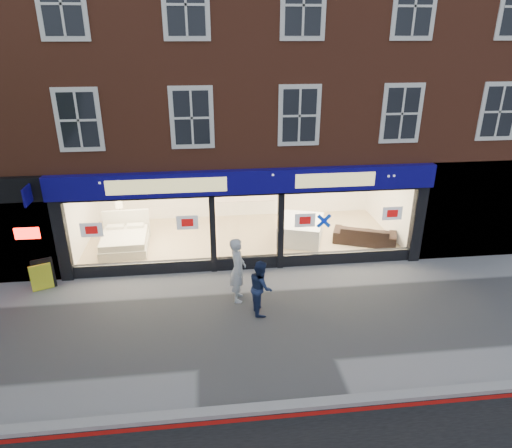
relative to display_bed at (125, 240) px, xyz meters
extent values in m
plane|color=gray|center=(4.03, -4.83, -0.41)|extent=(120.00, 120.00, 0.00)
cube|color=#8C0A07|center=(4.03, -7.93, -0.40)|extent=(60.00, 0.10, 0.01)
cube|color=gray|center=(4.03, -7.73, -0.35)|extent=(60.00, 0.25, 0.12)
cube|color=tan|center=(4.03, 0.42, -0.36)|extent=(11.00, 4.50, 0.10)
cube|color=brown|center=(4.03, 2.17, 6.24)|extent=(19.00, 8.00, 6.70)
cube|color=#0C076F|center=(4.03, -1.95, 2.54)|extent=(11.40, 0.28, 0.70)
cube|color=black|center=(4.03, -1.75, -0.21)|extent=(11.00, 0.18, 0.40)
cube|color=black|center=(-1.47, -1.78, 0.89)|extent=(0.35, 0.30, 2.60)
cube|color=black|center=(9.53, -1.78, 0.89)|extent=(0.35, 0.30, 2.60)
cube|color=white|center=(0.78, -1.83, 1.04)|extent=(4.20, 0.02, 2.10)
cube|color=white|center=(7.28, -1.83, 1.04)|extent=(4.20, 0.02, 2.10)
cube|color=white|center=(4.03, -1.58, 0.74)|extent=(1.80, 0.02, 2.10)
cube|color=silver|center=(4.03, 2.67, 0.89)|extent=(11.00, 0.20, 2.60)
cube|color=#FFEAC6|center=(4.03, 0.42, 2.19)|extent=(11.00, 4.50, 0.12)
cube|color=#FF140C|center=(-2.37, -1.88, 1.19)|extent=(0.70, 0.04, 0.35)
cube|color=black|center=(11.53, -1.63, 1.24)|extent=(4.00, 0.40, 3.30)
cube|color=beige|center=(0.01, -0.13, -0.15)|extent=(1.60, 1.86, 0.31)
cube|color=beige|center=(0.01, -0.13, 0.12)|extent=(1.53, 1.78, 0.22)
cube|color=beige|center=(-0.03, 0.82, 0.23)|extent=(1.61, 0.18, 1.08)
cube|color=beige|center=(-0.36, 0.50, 0.29)|extent=(0.59, 0.31, 0.11)
cube|color=beige|center=(0.31, 0.53, 0.29)|extent=(0.59, 0.31, 0.11)
cube|color=brown|center=(-0.37, 1.57, -0.03)|extent=(0.49, 0.49, 0.55)
cube|color=white|center=(6.13, 0.02, -0.18)|extent=(1.98, 2.22, 0.24)
cube|color=white|center=(6.13, 0.02, 0.06)|extent=(1.98, 2.22, 0.24)
cube|color=white|center=(6.13, 0.02, 0.30)|extent=(1.98, 2.22, 0.24)
imported|color=black|center=(8.30, -0.55, 0.01)|extent=(2.30, 1.59, 0.63)
cube|color=yellow|center=(-1.99, -2.37, 0.06)|extent=(0.70, 0.59, 0.92)
imported|color=#B8BCC1|center=(3.60, -3.55, 0.53)|extent=(0.50, 0.72, 1.87)
imported|color=#192648|center=(4.15, -4.25, 0.35)|extent=(0.62, 0.77, 1.52)
camera|label=1|loc=(2.81, -14.59, 6.57)|focal=32.00mm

